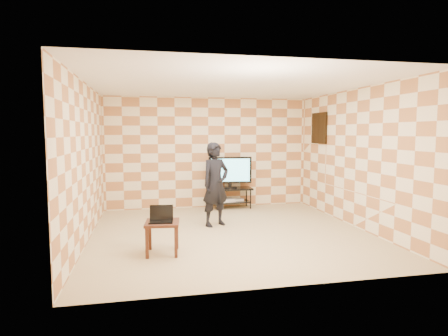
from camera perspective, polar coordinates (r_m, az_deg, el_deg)
The scene contains 14 objects.
floor at distance 7.01m, azimuth 1.01°, elevation -9.86°, with size 5.00×5.00×0.00m, color tan.
wall_back at distance 9.23m, azimuth -2.40°, elevation 2.33°, with size 5.00×0.02×2.70m, color beige.
wall_front at distance 4.39m, azimuth 8.26°, elevation -1.14°, with size 5.00×0.02×2.70m, color beige.
wall_left at distance 6.69m, azimuth -20.34°, elevation 0.82°, with size 0.02×5.00×2.70m, color beige.
wall_right at distance 7.73m, azimuth 19.43°, elevation 1.42°, with size 0.02×5.00×2.70m, color beige.
ceiling at distance 6.82m, azimuth 1.05°, elevation 12.60°, with size 5.00×5.00×0.02m, color white.
wall_art at distance 9.06m, azimuth 14.29°, elevation 5.90°, with size 0.04×0.72×0.72m.
tv_stand at distance 9.16m, azimuth 0.92°, elevation -3.88°, with size 1.07×0.48×0.50m.
tv at distance 9.09m, azimuth 0.93°, elevation -0.43°, with size 1.05×0.23×0.76m.
dvd_player at distance 9.12m, azimuth 0.15°, elevation -4.92°, with size 0.44×0.31×0.07m, color #B9B9BC.
game_console at distance 9.26m, azimuth 2.26°, elevation -4.84°, with size 0.22×0.16×0.05m, color silver.
side_table at distance 5.84m, azimuth -9.38°, elevation -8.89°, with size 0.56×0.56×0.50m.
laptop at distance 5.81m, azimuth -9.55°, elevation -7.55°, with size 0.39×0.32×0.24m.
person at distance 7.40m, azimuth -1.30°, elevation -2.50°, with size 0.60×0.40×1.66m, color black.
Camera 1 is at (-1.49, -6.60, 1.85)m, focal length 30.00 mm.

